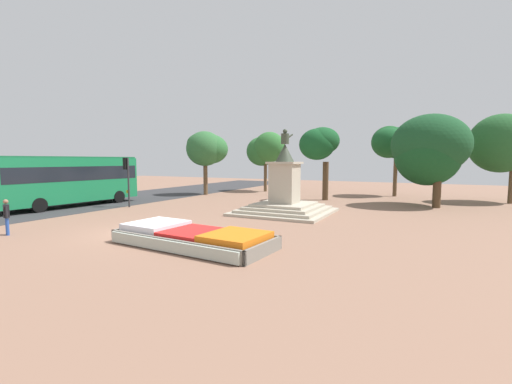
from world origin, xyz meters
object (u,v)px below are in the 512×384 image
(city_bus, at_px, (68,178))
(pedestrian_near_planter, at_px, (7,215))
(flower_planter, at_px, (192,237))
(statue_monument, at_px, (285,197))
(traffic_light_mid_block, at_px, (127,173))

(city_bus, xyz_separation_m, pedestrian_near_planter, (6.11, -7.03, -1.09))
(flower_planter, distance_m, city_bus, 15.11)
(statue_monument, bearing_deg, flower_planter, -90.83)
(statue_monument, relative_size, pedestrian_near_planter, 3.48)
(statue_monument, height_order, traffic_light_mid_block, statue_monument)
(pedestrian_near_planter, bearing_deg, traffic_light_mid_block, 104.72)
(city_bus, bearing_deg, pedestrian_near_planter, -49.00)
(statue_monument, bearing_deg, city_bus, -164.77)
(statue_monument, height_order, pedestrian_near_planter, statue_monument)
(city_bus, height_order, pedestrian_near_planter, city_bus)
(traffic_light_mid_block, distance_m, pedestrian_near_planter, 9.01)
(city_bus, bearing_deg, traffic_light_mid_block, 22.20)
(city_bus, distance_m, pedestrian_near_planter, 9.38)
(flower_planter, distance_m, traffic_light_mid_block, 12.38)
(flower_planter, relative_size, pedestrian_near_planter, 4.14)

